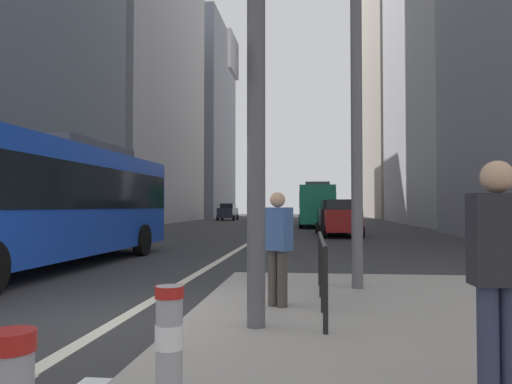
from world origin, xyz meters
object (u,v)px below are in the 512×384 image
object	(u,v)px
city_bus_blue_oncoming	(43,196)
car_receding_far	(340,218)
car_oncoming_mid	(228,212)
pedestrian_walking	(278,243)
city_bus_red_distant	(318,204)
city_bus_red_receding	(318,203)
car_receding_near	(335,217)
traffic_signal_gantry	(65,1)
bollard_left	(169,345)
pedestrian_waiting	(499,268)

from	to	relation	value
city_bus_blue_oncoming	car_receding_far	distance (m)	16.87
car_oncoming_mid	pedestrian_walking	size ratio (longest dim) A/B	2.76
city_bus_red_distant	pedestrian_walking	distance (m)	50.25
city_bus_blue_oncoming	city_bus_red_receding	size ratio (longest dim) A/B	1.09
car_oncoming_mid	car_receding_near	size ratio (longest dim) A/B	0.97
city_bus_red_distant	traffic_signal_gantry	world-z (taller)	traffic_signal_gantry
city_bus_blue_oncoming	car_oncoming_mid	distance (m)	45.69
city_bus_red_receding	pedestrian_walking	size ratio (longest dim) A/B	6.70
bollard_left	car_receding_far	bearing A→B (deg)	83.95
car_receding_far	city_bus_red_receding	bearing A→B (deg)	94.15
traffic_signal_gantry	pedestrian_waiting	bearing A→B (deg)	-26.07
car_receding_near	bollard_left	bearing A→B (deg)	-95.19
city_bus_red_distant	pedestrian_waiting	xyz separation A→B (m)	(0.50, -53.64, -0.70)
city_bus_blue_oncoming	car_oncoming_mid	xyz separation A→B (m)	(-2.85, 45.59, -0.85)
city_bus_red_receding	car_oncoming_mid	distance (m)	20.13
city_bus_red_receding	car_receding_far	size ratio (longest dim) A/B	2.43
traffic_signal_gantry	city_bus_blue_oncoming	bearing A→B (deg)	120.94
traffic_signal_gantry	pedestrian_waiting	size ratio (longest dim) A/B	4.05
city_bus_red_receding	traffic_signal_gantry	xyz separation A→B (m)	(-3.62, -34.24, 2.32)
pedestrian_walking	pedestrian_waiting	bearing A→B (deg)	-62.06
city_bus_blue_oncoming	city_bus_red_receding	distance (m)	29.11
city_bus_blue_oncoming	city_bus_red_distant	distance (m)	46.06
city_bus_red_distant	car_receding_far	world-z (taller)	city_bus_red_distant
pedestrian_waiting	car_receding_near	bearing A→B (deg)	89.99
pedestrian_waiting	car_oncoming_mid	bearing A→B (deg)	101.43
city_bus_red_distant	bollard_left	world-z (taller)	city_bus_red_distant
traffic_signal_gantry	pedestrian_walking	distance (m)	4.24
city_bus_red_receding	car_receding_near	distance (m)	11.70
traffic_signal_gantry	car_receding_near	bearing A→B (deg)	78.96
car_receding_far	traffic_signal_gantry	distance (m)	21.49
city_bus_blue_oncoming	city_bus_red_distant	world-z (taller)	same
city_bus_red_distant	pedestrian_waiting	world-z (taller)	city_bus_red_distant
traffic_signal_gantry	pedestrian_waiting	xyz separation A→B (m)	(4.40, -2.15, -3.03)
city_bus_red_distant	pedestrian_walking	world-z (taller)	city_bus_red_distant
city_bus_red_receding	car_receding_near	world-z (taller)	city_bus_red_receding
car_receding_near	bollard_left	world-z (taller)	car_receding_near
city_bus_blue_oncoming	car_oncoming_mid	size ratio (longest dim) A/B	2.64
city_bus_blue_oncoming	car_receding_near	world-z (taller)	city_bus_blue_oncoming
car_receding_near	bollard_left	distance (m)	25.34
bollard_left	pedestrian_walking	world-z (taller)	pedestrian_walking
city_bus_red_distant	pedestrian_walking	size ratio (longest dim) A/B	6.58
city_bus_red_receding	city_bus_red_distant	size ratio (longest dim) A/B	1.02
bollard_left	pedestrian_walking	xyz separation A→B (m)	(0.47, 3.90, 0.41)
city_bus_red_distant	car_receding_near	world-z (taller)	city_bus_red_distant
city_bus_red_receding	car_receding_far	bearing A→B (deg)	-85.85
city_bus_red_receding	car_receding_far	xyz separation A→B (m)	(0.98, -13.48, -0.85)
car_oncoming_mid	city_bus_blue_oncoming	bearing A→B (deg)	-86.43
city_bus_red_distant	car_receding_far	bearing A→B (deg)	-88.71
car_oncoming_mid	pedestrian_waiting	size ratio (longest dim) A/B	2.57
city_bus_red_receding	pedestrian_waiting	bearing A→B (deg)	-88.77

